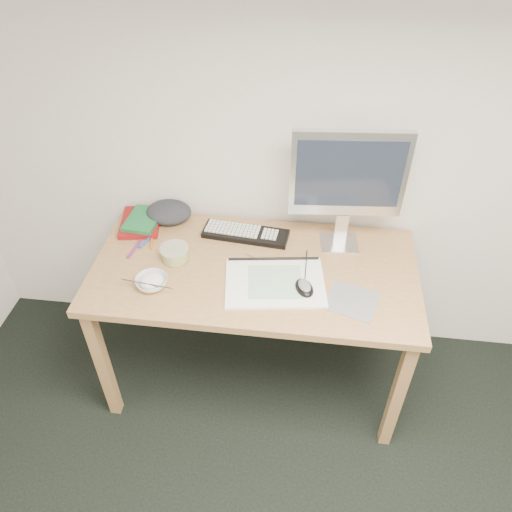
{
  "coord_description": "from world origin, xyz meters",
  "views": [
    {
      "loc": [
        -0.09,
        -0.15,
        2.19
      ],
      "look_at": [
        -0.29,
        1.42,
        0.83
      ],
      "focal_mm": 35.0,
      "sensor_mm": 36.0,
      "label": 1
    }
  ],
  "objects_px": {
    "sketchpad": "(275,283)",
    "rice_bowl": "(152,282)",
    "monitor": "(348,178)",
    "desk": "(254,281)",
    "keyboard": "(246,234)"
  },
  "relations": [
    {
      "from": "sketchpad",
      "to": "rice_bowl",
      "type": "bearing_deg",
      "value": -179.39
    },
    {
      "from": "monitor",
      "to": "desk",
      "type": "bearing_deg",
      "value": -154.59
    },
    {
      "from": "monitor",
      "to": "rice_bowl",
      "type": "bearing_deg",
      "value": -158.85
    },
    {
      "from": "rice_bowl",
      "to": "desk",
      "type": "bearing_deg",
      "value": 22.11
    },
    {
      "from": "monitor",
      "to": "sketchpad",
      "type": "bearing_deg",
      "value": -136.39
    },
    {
      "from": "keyboard",
      "to": "monitor",
      "type": "distance_m",
      "value": 0.55
    },
    {
      "from": "desk",
      "to": "rice_bowl",
      "type": "bearing_deg",
      "value": -157.89
    },
    {
      "from": "desk",
      "to": "monitor",
      "type": "xyz_separation_m",
      "value": [
        0.36,
        0.21,
        0.43
      ]
    },
    {
      "from": "rice_bowl",
      "to": "keyboard",
      "type": "bearing_deg",
      "value": 48.36
    },
    {
      "from": "keyboard",
      "to": "monitor",
      "type": "bearing_deg",
      "value": 5.43
    },
    {
      "from": "sketchpad",
      "to": "monitor",
      "type": "bearing_deg",
      "value": 40.6
    },
    {
      "from": "desk",
      "to": "keyboard",
      "type": "relative_size",
      "value": 3.55
    },
    {
      "from": "keyboard",
      "to": "rice_bowl",
      "type": "distance_m",
      "value": 0.51
    },
    {
      "from": "desk",
      "to": "keyboard",
      "type": "distance_m",
      "value": 0.24
    },
    {
      "from": "monitor",
      "to": "rice_bowl",
      "type": "height_order",
      "value": "monitor"
    }
  ]
}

